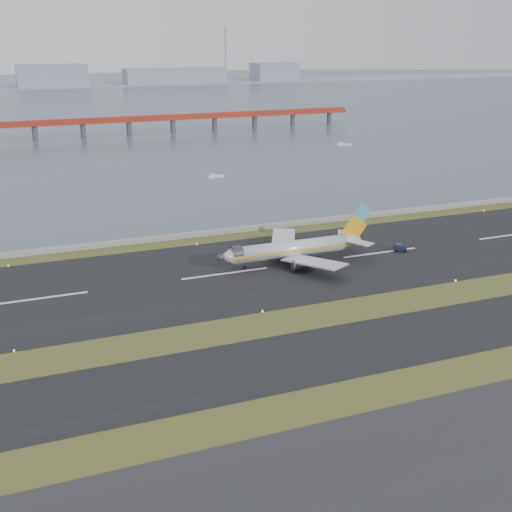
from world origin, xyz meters
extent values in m
plane|color=#394819|center=(0.00, 0.00, 0.00)|extent=(1000.00, 1000.00, 0.00)
cube|color=black|center=(0.00, -12.00, 0.05)|extent=(1000.00, 18.00, 0.10)
cube|color=black|center=(0.00, 30.00, 0.05)|extent=(1000.00, 45.00, 0.10)
cube|color=gray|center=(0.00, 60.00, 0.50)|extent=(1000.00, 2.50, 1.00)
cube|color=#465264|center=(0.00, 460.00, 0.00)|extent=(1400.00, 800.00, 1.30)
cube|color=#A02D1B|center=(20.00, 250.00, 7.50)|extent=(260.00, 5.00, 1.60)
cube|color=#A02D1B|center=(20.00, 250.00, 9.00)|extent=(260.00, 0.40, 1.40)
cylinder|color=#4C4C51|center=(20.00, 250.00, 3.00)|extent=(2.80, 2.80, 7.00)
cylinder|color=#4C4C51|center=(116.00, 250.00, 3.00)|extent=(2.80, 2.80, 7.00)
cube|color=#929BAD|center=(0.00, 620.00, 0.00)|extent=(1400.00, 80.00, 1.00)
cube|color=#929BAD|center=(10.00, 620.00, 11.00)|extent=(70.00, 35.00, 22.00)
cube|color=#929BAD|center=(140.00, 620.00, 8.00)|extent=(110.00, 35.00, 16.00)
cube|color=#929BAD|center=(260.00, 620.00, 10.00)|extent=(50.00, 35.00, 20.00)
cylinder|color=#929BAD|center=(200.00, 620.00, 30.00)|extent=(1.80, 1.80, 60.00)
cylinder|color=silver|center=(16.25, 31.36, 3.50)|extent=(28.00, 3.80, 3.80)
cone|color=silver|center=(0.65, 31.36, 3.50)|extent=(3.20, 3.80, 3.80)
cone|color=silver|center=(32.45, 31.36, 3.80)|extent=(5.00, 3.80, 3.80)
cube|color=yellow|center=(16.25, 29.44, 3.50)|extent=(31.00, 0.06, 0.45)
cube|color=yellow|center=(16.25, 33.28, 3.50)|extent=(31.00, 0.06, 0.45)
cube|color=silver|center=(18.45, 22.86, 2.80)|extent=(11.31, 15.89, 1.66)
cube|color=silver|center=(18.45, 39.86, 2.80)|extent=(11.31, 15.89, 1.66)
cylinder|color=#36363B|center=(16.75, 25.36, 1.60)|extent=(4.20, 2.10, 2.10)
cylinder|color=#36363B|center=(16.75, 37.36, 1.60)|extent=(4.20, 2.10, 2.10)
cube|color=yellow|center=(33.25, 31.36, 6.70)|extent=(6.80, 0.35, 6.85)
cube|color=#4AB6D4|center=(35.15, 31.36, 10.40)|extent=(4.85, 0.37, 4.90)
cube|color=silver|center=(32.75, 27.56, 4.30)|extent=(5.64, 6.80, 0.22)
cube|color=silver|center=(32.75, 35.16, 4.30)|extent=(5.64, 6.80, 0.22)
cylinder|color=black|center=(5.25, 31.36, 0.45)|extent=(0.80, 0.28, 0.80)
cylinder|color=black|center=(17.75, 28.56, 0.55)|extent=(1.00, 0.38, 1.00)
cylinder|color=black|center=(17.75, 34.16, 0.55)|extent=(1.00, 0.38, 1.00)
cube|color=#121A34|center=(45.12, 29.23, 0.86)|extent=(3.49, 2.79, 1.15)
cube|color=#36363B|center=(44.77, 29.38, 1.62)|extent=(1.80, 1.85, 0.67)
cylinder|color=black|center=(43.85, 28.94, 0.33)|extent=(0.73, 0.53, 0.67)
cylinder|color=black|center=(44.46, 30.35, 0.33)|extent=(0.73, 0.53, 0.67)
cylinder|color=black|center=(45.78, 28.11, 0.33)|extent=(0.73, 0.53, 0.67)
cylinder|color=black|center=(46.39, 29.51, 0.33)|extent=(0.73, 0.53, 0.67)
cube|color=white|center=(29.51, 128.62, 0.36)|extent=(6.57, 2.80, 0.82)
cube|color=white|center=(28.15, 128.45, 1.09)|extent=(1.99, 1.68, 0.82)
cube|color=white|center=(109.60, 175.76, 0.41)|extent=(7.59, 4.46, 0.93)
cube|color=white|center=(108.13, 176.25, 1.24)|extent=(2.49, 2.23, 0.93)
camera|label=1|loc=(-42.03, -97.29, 50.42)|focal=45.00mm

